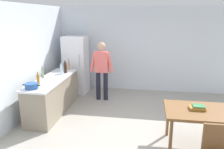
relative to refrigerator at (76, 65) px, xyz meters
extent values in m
plane|color=#9E998E|center=(1.90, -2.40, -0.90)|extent=(14.00, 14.00, 0.00)
cube|color=silver|center=(1.90, 0.60, 0.45)|extent=(6.40, 0.12, 2.70)
cube|color=silver|center=(-0.70, -2.20, 0.45)|extent=(0.12, 5.60, 2.70)
cube|color=gray|center=(-0.10, -1.60, -0.47)|extent=(0.60, 2.12, 0.86)
cube|color=silver|center=(-0.10, -1.60, -0.02)|extent=(0.64, 2.20, 0.04)
cube|color=white|center=(0.00, 0.00, 0.00)|extent=(0.70, 0.64, 1.80)
cylinder|color=#B2B2B7|center=(0.22, -0.34, 0.20)|extent=(0.02, 0.02, 0.40)
cylinder|color=#1E1E2D|center=(0.84, -0.55, -0.48)|extent=(0.13, 0.13, 0.84)
cylinder|color=#1E1E2D|center=(1.06, -0.55, -0.48)|extent=(0.13, 0.13, 0.84)
cube|color=#E56660|center=(0.95, -0.55, 0.24)|extent=(0.38, 0.22, 0.60)
sphere|color=tan|center=(0.95, -0.55, 0.69)|extent=(0.22, 0.22, 0.22)
cylinder|color=#E56660|center=(0.70, -0.59, 0.22)|extent=(0.20, 0.09, 0.55)
cylinder|color=#E56660|center=(1.20, -0.59, 0.22)|extent=(0.20, 0.09, 0.55)
cube|color=brown|center=(3.30, -2.70, -0.18)|extent=(1.40, 0.90, 0.05)
cylinder|color=brown|center=(2.70, -3.05, -0.55)|extent=(0.06, 0.06, 0.70)
cylinder|color=brown|center=(2.70, -2.35, -0.55)|extent=(0.06, 0.06, 0.70)
cube|color=brown|center=(3.30, -3.56, -0.20)|extent=(0.42, 0.04, 0.42)
cylinder|color=#285193|center=(-0.20, -2.44, 0.06)|extent=(0.28, 0.28, 0.12)
cube|color=black|center=(-0.37, -2.44, 0.08)|extent=(0.06, 0.03, 0.02)
cube|color=black|center=(-0.03, -2.44, 0.08)|extent=(0.06, 0.03, 0.02)
cylinder|color=tan|center=(-0.03, -0.61, 0.07)|extent=(0.11, 0.11, 0.14)
cylinder|color=olive|center=(-0.01, -0.61, 0.21)|extent=(0.02, 0.05, 0.22)
cylinder|color=olive|center=(-0.01, -0.62, 0.21)|extent=(0.02, 0.04, 0.22)
cylinder|color=silver|center=(-0.02, -1.18, 0.12)|extent=(0.07, 0.07, 0.24)
cylinder|color=silver|center=(-0.02, -1.18, 0.27)|extent=(0.03, 0.03, 0.06)
cylinder|color=gray|center=(-0.33, -1.63, 0.13)|extent=(0.06, 0.06, 0.26)
cylinder|color=gray|center=(-0.33, -1.63, 0.29)|extent=(0.02, 0.02, 0.06)
cylinder|color=black|center=(0.04, -1.03, 0.14)|extent=(0.08, 0.08, 0.28)
cylinder|color=black|center=(0.04, -1.03, 0.31)|extent=(0.03, 0.03, 0.06)
cylinder|color=#996619|center=(-0.21, -2.10, 0.11)|extent=(0.06, 0.06, 0.22)
cylinder|color=#996619|center=(-0.21, -2.10, 0.25)|extent=(0.03, 0.03, 0.06)
cube|color=gold|center=(3.19, -2.66, -0.14)|extent=(0.27, 0.18, 0.02)
cube|color=orange|center=(3.18, -2.67, -0.11)|extent=(0.28, 0.19, 0.03)
cube|color=#387A47|center=(3.20, -2.66, -0.09)|extent=(0.21, 0.18, 0.03)
camera|label=1|loc=(2.24, -6.71, 1.53)|focal=36.08mm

